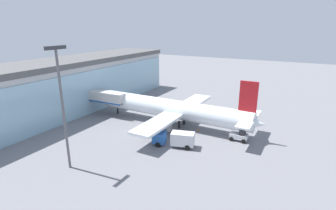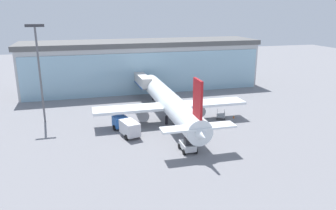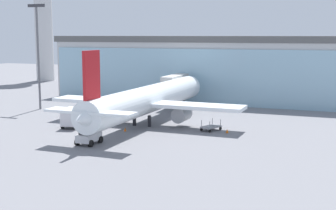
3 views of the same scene
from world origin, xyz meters
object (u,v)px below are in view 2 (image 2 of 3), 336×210
(apron_light_mast, at_px, (39,65))
(catering_truck, at_px, (126,126))
(safety_cone_wingtip, at_px, (234,117))
(baggage_cart, at_px, (221,116))
(safety_cone_nose, at_px, (176,130))
(pushback_tug, at_px, (188,145))
(jet_bridge, at_px, (140,79))
(airplane, at_px, (170,102))

(apron_light_mast, relative_size, catering_truck, 2.35)
(safety_cone_wingtip, bearing_deg, baggage_cart, 163.43)
(safety_cone_nose, bearing_deg, pushback_tug, -94.12)
(jet_bridge, xyz_separation_m, airplane, (1.98, -18.86, -0.83))
(jet_bridge, xyz_separation_m, safety_cone_wingtip, (14.35, -21.12, -4.06))
(pushback_tug, distance_m, safety_cone_nose, 8.44)
(pushback_tug, bearing_deg, apron_light_mast, 47.33)
(jet_bridge, relative_size, baggage_cart, 4.42)
(jet_bridge, relative_size, airplane, 0.37)
(jet_bridge, height_order, safety_cone_wingtip, jet_bridge)
(catering_truck, height_order, baggage_cart, catering_truck)
(jet_bridge, xyz_separation_m, baggage_cart, (11.93, -20.40, -3.84))
(baggage_cart, relative_size, safety_cone_wingtip, 5.83)
(apron_light_mast, height_order, catering_truck, apron_light_mast)
(airplane, bearing_deg, safety_cone_nose, 174.63)
(catering_truck, xyz_separation_m, safety_cone_wingtip, (21.39, 2.90, -1.19))
(safety_cone_wingtip, bearing_deg, catering_truck, -172.27)
(airplane, bearing_deg, apron_light_mast, 77.22)
(jet_bridge, bearing_deg, safety_cone_wingtip, -147.33)
(apron_light_mast, distance_m, catering_truck, 19.81)
(jet_bridge, distance_m, pushback_tug, 33.59)
(airplane, bearing_deg, baggage_cart, -98.16)
(jet_bridge, xyz_separation_m, pushback_tug, (0.73, -33.41, -3.36))
(apron_light_mast, distance_m, safety_cone_wingtip, 37.63)
(pushback_tug, relative_size, safety_cone_nose, 5.82)
(jet_bridge, distance_m, baggage_cart, 23.94)
(jet_bridge, bearing_deg, airplane, -175.52)
(catering_truck, relative_size, safety_cone_wingtip, 13.86)
(baggage_cart, xyz_separation_m, safety_cone_nose, (-10.60, -4.62, -0.23))
(catering_truck, distance_m, pushback_tug, 12.20)
(apron_light_mast, bearing_deg, jet_bridge, 32.53)
(catering_truck, xyz_separation_m, safety_cone_nose, (8.37, -1.00, -1.19))
(baggage_cart, distance_m, safety_cone_wingtip, 2.53)
(airplane, relative_size, pushback_tug, 11.97)
(jet_bridge, relative_size, safety_cone_wingtip, 25.81)
(baggage_cart, height_order, pushback_tug, pushback_tug)
(jet_bridge, bearing_deg, safety_cone_nose, -178.47)
(pushback_tug, bearing_deg, airplane, -4.88)
(safety_cone_nose, bearing_deg, jet_bridge, 93.04)
(airplane, distance_m, catering_truck, 10.60)
(jet_bridge, distance_m, apron_light_mast, 25.68)
(catering_truck, distance_m, safety_cone_wingtip, 21.62)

